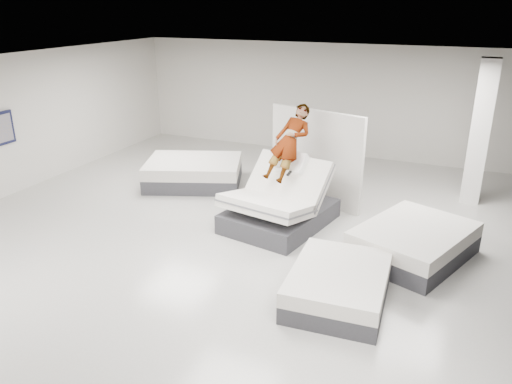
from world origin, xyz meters
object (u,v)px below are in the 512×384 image
Objects in this scene: hero_bed at (279,206)px; flat_bed_right_far at (414,242)px; person at (289,157)px; divider_panel at (315,158)px; flat_bed_right_near at (339,285)px; remote at (289,173)px; flat_bed_left_far at (194,172)px; column at (480,133)px.

hero_bed is 2.70m from flat_bed_right_far.
person reaches higher than flat_bed_right_far.
flat_bed_right_far is (2.67, -0.32, -0.14)m from hero_bed.
hero_bed is at bearing -83.80° from divider_panel.
hero_bed is 1.28× the size of flat_bed_right_near.
remote is 1.53m from divider_panel.
person reaches higher than remote.
person is at bearing -21.41° from flat_bed_left_far.
flat_bed_right_far is 0.79× the size of column.
flat_bed_right_far is at bearing -104.55° from column.
flat_bed_right_near is (1.74, -2.52, -1.11)m from person.
flat_bed_right_near is at bearing -108.49° from column.
column reaches higher than flat_bed_left_far.
hero_bed reaches higher than flat_bed_right_far.
column is (6.36, 1.51, 1.29)m from flat_bed_left_far.
remote reaches higher than flat_bed_left_far.
flat_bed_right_far is 0.93× the size of flat_bed_left_far.
flat_bed_right_near is 0.61× the size of column.
person is 0.52× the size of column.
divider_panel is at bearing -155.15° from column.
person is 0.86× the size of flat_bed_right_near.
divider_panel is at bearing 0.11° from flat_bed_left_far.
flat_bed_right_near is at bearing -50.59° from hero_bed.
column reaches higher than remote.
divider_panel is 0.86× the size of flat_bed_left_far.
hero_bed is 0.99m from person.
column is at bearing 41.89° from divider_panel.
column is at bearing 13.36° from flat_bed_left_far.
person is at bearing 78.88° from hero_bed.
flat_bed_right_near is at bearing -50.44° from divider_panel.
divider_panel is at bearing 143.18° from flat_bed_right_far.
hero_bed reaches higher than flat_bed_right_near.
hero_bed is at bearing -139.86° from column.
hero_bed is 4.76m from column.
divider_panel reaches higher than remote.
hero_bed is at bearing 176.83° from remote.
flat_bed_right_far is 3.65m from column.
person reaches higher than flat_bed_left_far.
divider_panel is (0.28, 1.47, 0.63)m from hero_bed.
flat_bed_left_far is at bearing 169.71° from person.
person is (0.07, 0.33, 0.93)m from hero_bed.
divider_panel is 3.20m from flat_bed_left_far.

